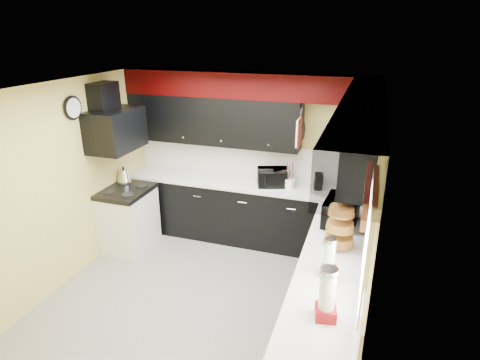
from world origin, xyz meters
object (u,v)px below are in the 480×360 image
(utensil_crock, at_px, (289,184))
(kettle, at_px, (124,176))
(knife_block, at_px, (318,182))
(microwave, at_px, (341,211))
(toaster_oven, at_px, (273,177))

(utensil_crock, relative_size, kettle, 0.69)
(knife_block, bearing_deg, kettle, 177.73)
(knife_block, distance_m, kettle, 2.83)
(knife_block, bearing_deg, microwave, -80.79)
(toaster_oven, height_order, utensil_crock, toaster_oven)
(utensil_crock, height_order, kettle, kettle)
(toaster_oven, bearing_deg, kettle, 174.14)
(toaster_oven, distance_m, knife_block, 0.64)
(microwave, relative_size, kettle, 2.57)
(toaster_oven, bearing_deg, utensil_crock, -27.52)
(microwave, bearing_deg, kettle, 87.32)
(utensil_crock, bearing_deg, toaster_oven, 171.49)
(toaster_oven, distance_m, microwave, 1.37)
(toaster_oven, height_order, kettle, toaster_oven)
(utensil_crock, relative_size, knife_block, 0.61)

